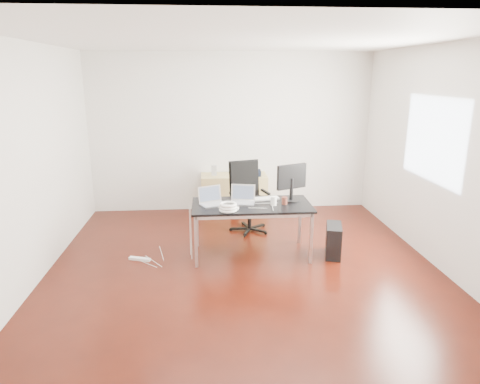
{
  "coord_description": "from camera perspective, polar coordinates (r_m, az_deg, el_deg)",
  "views": [
    {
      "loc": [
        -0.46,
        -5.12,
        2.43
      ],
      "look_at": [
        0.0,
        0.55,
        0.85
      ],
      "focal_mm": 32.0,
      "sensor_mm": 36.0,
      "label": 1
    }
  ],
  "objects": [
    {
      "name": "laptop_right",
      "position": [
        5.82,
        0.36,
        -0.88
      ],
      "size": [
        0.38,
        0.32,
        0.23
      ],
      "rotation": [
        0.0,
        0.0,
        -0.21
      ],
      "color": "silver",
      "rests_on": "desk"
    },
    {
      "name": "room_shell",
      "position": [
        5.25,
        0.88,
        4.24
      ],
      "size": [
        5.0,
        5.0,
        5.0
      ],
      "color": "black",
      "rests_on": "ground"
    },
    {
      "name": "monitor",
      "position": [
        5.9,
        6.88,
        1.52
      ],
      "size": [
        0.43,
        0.26,
        0.51
      ],
      "rotation": [
        0.0,
        0.0,
        0.41
      ],
      "color": "black",
      "rests_on": "desk"
    },
    {
      "name": "office_chair",
      "position": [
        6.76,
        1.02,
        -0.13
      ],
      "size": [
        0.59,
        0.61,
        1.08
      ],
      "rotation": [
        0.0,
        0.0,
        0.28
      ],
      "color": "black",
      "rests_on": "ground"
    },
    {
      "name": "filing_cabinet_left",
      "position": [
        7.64,
        -3.26,
        -0.3
      ],
      "size": [
        0.5,
        0.5,
        0.7
      ],
      "primitive_type": "cube",
      "color": "tan",
      "rests_on": "ground"
    },
    {
      "name": "power_adapter",
      "position": [
        5.54,
        -0.56,
        -2.19
      ],
      "size": [
        0.09,
        0.09,
        0.03
      ],
      "primitive_type": "cube",
      "rotation": [
        0.0,
        0.0,
        -0.3
      ],
      "color": "white",
      "rests_on": "desk"
    },
    {
      "name": "speaker",
      "position": [
        7.53,
        -3.49,
        2.91
      ],
      "size": [
        0.1,
        0.09,
        0.18
      ],
      "primitive_type": "cube",
      "rotation": [
        0.0,
        0.0,
        -0.08
      ],
      "color": "#9E9E9E",
      "rests_on": "filing_cabinet_left"
    },
    {
      "name": "desk",
      "position": [
        5.78,
        1.55,
        -2.13
      ],
      "size": [
        1.6,
        0.8,
        0.73
      ],
      "color": "black",
      "rests_on": "ground"
    },
    {
      "name": "laptop_left",
      "position": [
        5.76,
        -3.78,
        -1.09
      ],
      "size": [
        0.4,
        0.36,
        0.23
      ],
      "rotation": [
        0.0,
        0.0,
        0.41
      ],
      "color": "silver",
      "rests_on": "desk"
    },
    {
      "name": "filing_cabinet_right",
      "position": [
        7.68,
        1.64,
        -0.2
      ],
      "size": [
        0.5,
        0.5,
        0.7
      ],
      "primitive_type": "cube",
      "color": "tan",
      "rests_on": "ground"
    },
    {
      "name": "wastebasket",
      "position": [
        7.73,
        -1.59,
        -1.72
      ],
      "size": [
        0.31,
        0.31,
        0.28
      ],
      "primitive_type": "cylinder",
      "rotation": [
        0.0,
        0.0,
        -0.35
      ],
      "color": "black",
      "rests_on": "ground"
    },
    {
      "name": "pc_tower",
      "position": [
        6.04,
        12.35,
        -6.33
      ],
      "size": [
        0.31,
        0.49,
        0.44
      ],
      "primitive_type": "cube",
      "rotation": [
        0.0,
        0.0,
        -0.26
      ],
      "color": "black",
      "rests_on": "ground"
    },
    {
      "name": "keyboard",
      "position": [
        5.98,
        3.15,
        -0.89
      ],
      "size": [
        0.46,
        0.21,
        0.02
      ],
      "primitive_type": "cube",
      "rotation": [
        0.0,
        0.0,
        0.16
      ],
      "color": "white",
      "rests_on": "desk"
    },
    {
      "name": "power_strip",
      "position": [
        5.99,
        -13.22,
        -8.68
      ],
      "size": [
        0.3,
        0.15,
        0.04
      ],
      "primitive_type": "cube",
      "rotation": [
        0.0,
        0.0,
        -0.33
      ],
      "color": "white",
      "rests_on": "ground"
    },
    {
      "name": "cup_white",
      "position": [
        5.72,
        4.51,
        -1.18
      ],
      "size": [
        0.1,
        0.1,
        0.12
      ],
      "primitive_type": "cylinder",
      "rotation": [
        0.0,
        0.0,
        -0.32
      ],
      "color": "white",
      "rests_on": "desk"
    },
    {
      "name": "cup_brown",
      "position": [
        5.78,
        5.95,
        -1.15
      ],
      "size": [
        0.09,
        0.09,
        0.1
      ],
      "primitive_type": "cylinder",
      "rotation": [
        0.0,
        0.0,
        -0.26
      ],
      "color": "#5D2A1F",
      "rests_on": "desk"
    },
    {
      "name": "cable_coil",
      "position": [
        5.46,
        -1.58,
        -2.03
      ],
      "size": [
        0.24,
        0.24,
        0.11
      ],
      "rotation": [
        0.0,
        0.0,
        -0.29
      ],
      "color": "white",
      "rests_on": "desk"
    },
    {
      "name": "navy_garment",
      "position": [
        7.52,
        1.63,
        2.57
      ],
      "size": [
        0.31,
        0.26,
        0.09
      ],
      "primitive_type": "cube",
      "rotation": [
        0.0,
        0.0,
        -0.05
      ],
      "color": "black",
      "rests_on": "filing_cabinet_right"
    }
  ]
}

